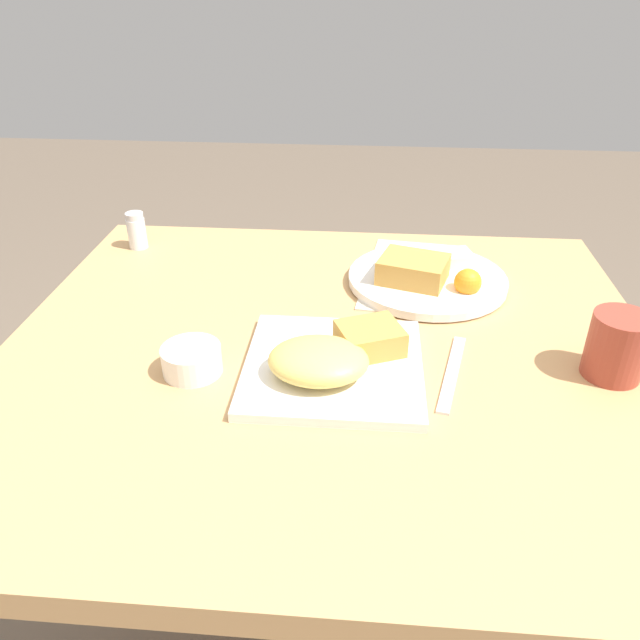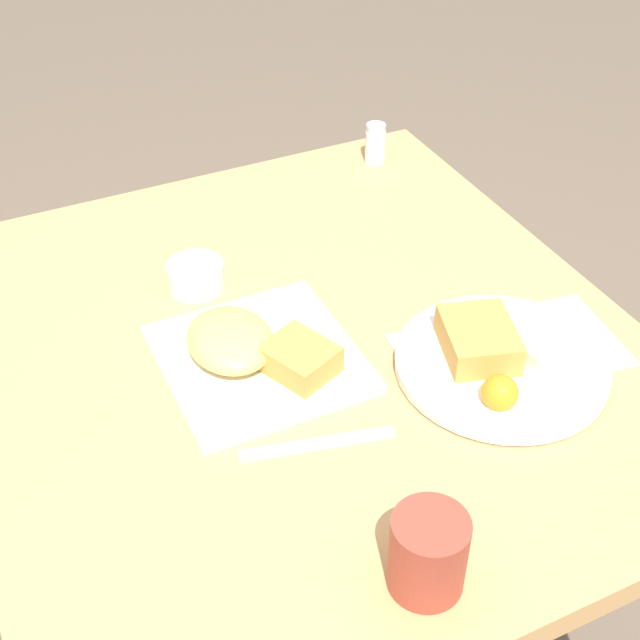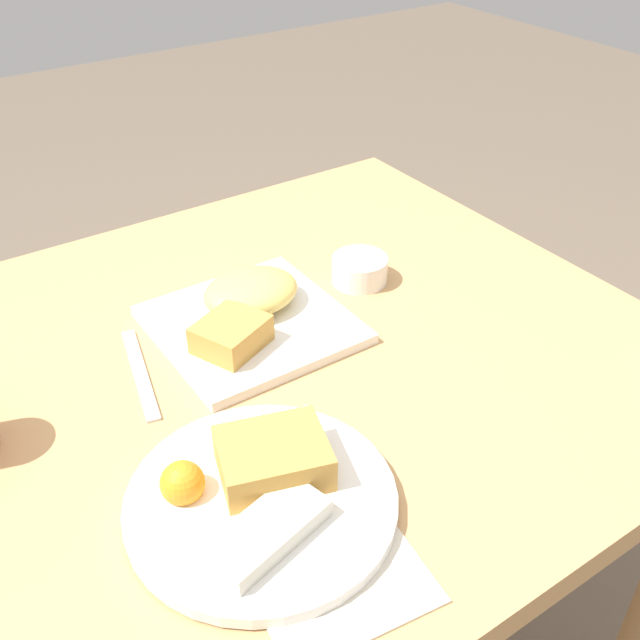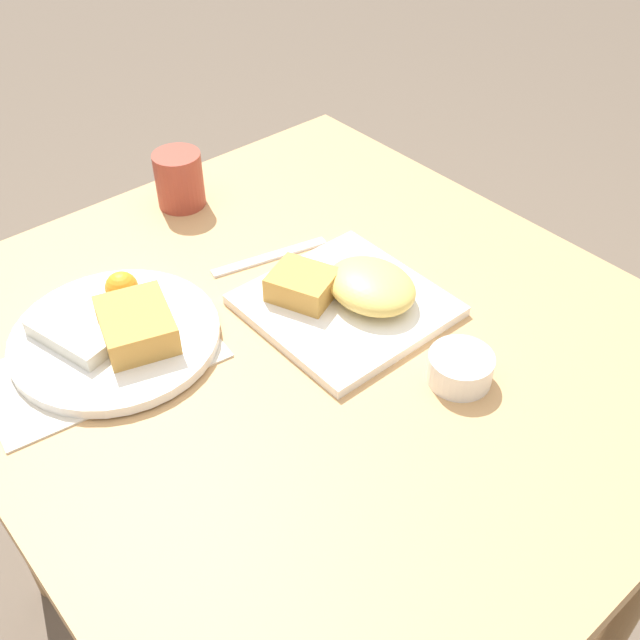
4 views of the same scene
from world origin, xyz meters
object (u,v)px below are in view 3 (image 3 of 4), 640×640
object	(u,v)px
plate_square_near	(249,313)
plate_oval_far	(260,492)
butter_knife	(140,373)
sauce_ramekin	(360,269)

from	to	relation	value
plate_square_near	plate_oval_far	world-z (taller)	plate_square_near
butter_knife	sauce_ramekin	bearing A→B (deg)	106.82
sauce_ramekin	plate_oval_far	bearing A→B (deg)	40.55
plate_oval_far	sauce_ramekin	distance (m)	0.43
sauce_ramekin	butter_knife	distance (m)	0.35
plate_oval_far	plate_square_near	bearing A→B (deg)	-117.50
butter_knife	plate_oval_far	bearing A→B (deg)	16.96
butter_knife	plate_square_near	bearing A→B (deg)	107.69
plate_square_near	plate_oval_far	bearing A→B (deg)	62.50
plate_oval_far	butter_knife	size ratio (longest dim) A/B	1.48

